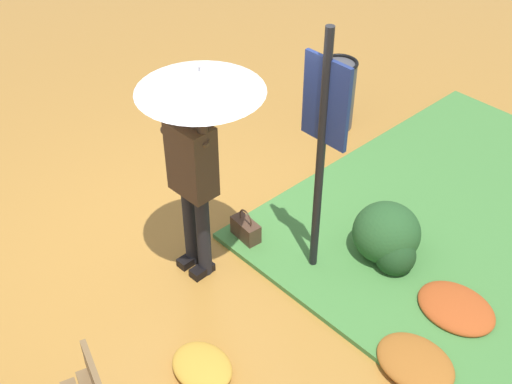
{
  "coord_description": "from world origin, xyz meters",
  "views": [
    {
      "loc": [
        3.72,
        -2.5,
        4.19
      ],
      "look_at": [
        0.59,
        0.4,
        0.85
      ],
      "focal_mm": 46.34,
      "sensor_mm": 36.0,
      "label": 1
    }
  ],
  "objects_px": {
    "handbag": "(246,231)",
    "trash_bin": "(337,94)",
    "person_with_umbrella": "(196,122)",
    "info_sign_post": "(323,131)"
  },
  "relations": [
    {
      "from": "trash_bin",
      "to": "info_sign_post",
      "type": "bearing_deg",
      "value": -52.74
    },
    {
      "from": "person_with_umbrella",
      "to": "info_sign_post",
      "type": "bearing_deg",
      "value": 50.21
    },
    {
      "from": "trash_bin",
      "to": "handbag",
      "type": "bearing_deg",
      "value": -69.65
    },
    {
      "from": "person_with_umbrella",
      "to": "handbag",
      "type": "bearing_deg",
      "value": 94.74
    },
    {
      "from": "person_with_umbrella",
      "to": "handbag",
      "type": "height_order",
      "value": "person_with_umbrella"
    },
    {
      "from": "info_sign_post",
      "to": "trash_bin",
      "type": "xyz_separation_m",
      "value": [
        -1.45,
        1.91,
        -1.03
      ]
    },
    {
      "from": "person_with_umbrella",
      "to": "trash_bin",
      "type": "bearing_deg",
      "value": 107.45
    },
    {
      "from": "info_sign_post",
      "to": "handbag",
      "type": "height_order",
      "value": "info_sign_post"
    },
    {
      "from": "info_sign_post",
      "to": "handbag",
      "type": "xyz_separation_m",
      "value": [
        -0.66,
        -0.22,
        -1.32
      ]
    },
    {
      "from": "handbag",
      "to": "trash_bin",
      "type": "xyz_separation_m",
      "value": [
        -0.79,
        2.13,
        0.29
      ]
    }
  ]
}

